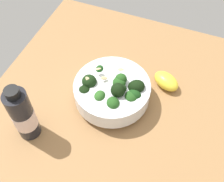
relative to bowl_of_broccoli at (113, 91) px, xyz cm
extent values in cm
cube|color=#996D42|center=(-2.11, -0.79, -6.31)|extent=(71.60, 71.60, 3.66)
cylinder|color=white|center=(0.20, -0.13, -3.65)|extent=(11.14, 11.14, 1.65)
cylinder|color=white|center=(0.20, -0.13, -0.35)|extent=(20.26, 20.26, 4.96)
cylinder|color=silver|center=(0.20, -0.13, 1.73)|extent=(17.68, 17.68, 0.80)
cylinder|color=#2F662B|center=(-1.50, -0.79, 1.67)|extent=(1.55, 1.50, 1.43)
ellipsoid|color=#23511C|center=(-1.50, -0.79, 3.14)|extent=(4.99, 4.91, 2.85)
cylinder|color=#3C7A32|center=(-6.22, 0.52, 0.49)|extent=(1.61, 1.81, 1.54)
ellipsoid|color=#194216|center=(-6.22, 0.52, 1.96)|extent=(4.03, 3.40, 3.96)
cylinder|color=#2F662B|center=(-1.56, -2.03, 1.82)|extent=(1.34, 1.39, 0.99)
ellipsoid|color=#23511C|center=(-1.56, -2.03, 3.24)|extent=(4.06, 4.20, 3.92)
cylinder|color=#589D47|center=(-5.31, -2.06, 0.40)|extent=(1.40, 1.47, 0.96)
ellipsoid|color=#194216|center=(-5.31, -2.06, 1.65)|extent=(3.35, 3.96, 2.52)
cylinder|color=#3C7A32|center=(-2.17, 5.02, 0.61)|extent=(1.55, 1.44, 1.55)
ellipsoid|color=#23511C|center=(-2.17, 5.02, 2.20)|extent=(4.80, 4.97, 3.47)
cylinder|color=#2F662B|center=(-5.42, -0.34, 0.51)|extent=(1.24, 1.21, 1.17)
ellipsoid|color=#386B2B|center=(-5.42, -0.34, 1.84)|extent=(2.69, 3.19, 2.72)
cylinder|color=#2F662B|center=(6.34, 3.71, 0.13)|extent=(1.66, 1.65, 1.02)
ellipsoid|color=black|center=(6.34, 3.71, 1.49)|extent=(4.15, 4.37, 2.91)
cylinder|color=#2F662B|center=(-1.77, 1.74, 1.59)|extent=(2.00, 2.01, 1.70)
ellipsoid|color=black|center=(-1.77, 1.74, 3.38)|extent=(5.40, 5.19, 5.09)
cylinder|color=#2F662B|center=(-5.65, 1.39, 0.29)|extent=(1.49, 1.48, 1.44)
ellipsoid|color=#23511C|center=(-5.65, 1.39, 1.73)|extent=(4.99, 4.46, 3.88)
cylinder|color=#2F662B|center=(5.40, -4.04, 0.00)|extent=(1.13, 1.22, 1.83)
ellipsoid|color=#194216|center=(5.40, -4.04, 1.57)|extent=(3.00, 3.66, 3.27)
cylinder|color=#3C7A32|center=(-2.77, 0.31, 1.18)|extent=(1.20, 0.99, 1.60)
ellipsoid|color=black|center=(-2.77, 0.31, 2.60)|extent=(2.97, 3.48, 3.02)
cylinder|color=#4A8F3C|center=(1.86, 4.10, 0.34)|extent=(1.57, 1.59, 1.03)
ellipsoid|color=#2D6023|center=(1.86, 4.10, 1.77)|extent=(3.91, 4.52, 4.74)
cylinder|color=#4A8F3C|center=(-5.90, -1.70, 0.56)|extent=(1.76, 1.48, 1.64)
ellipsoid|color=black|center=(-5.90, -1.70, 2.43)|extent=(6.06, 6.19, 6.00)
cylinder|color=#4A8F3C|center=(6.09, 1.14, 0.51)|extent=(2.03, 2.13, 1.38)
ellipsoid|color=black|center=(6.09, 1.14, 2.31)|extent=(5.20, 4.69, 5.87)
ellipsoid|color=#DBBC84|center=(5.10, -2.33, 4.09)|extent=(2.08, 1.86, 0.63)
ellipsoid|color=#DBBC84|center=(5.97, 1.84, 4.03)|extent=(2.08, 1.54, 1.38)
ellipsoid|color=#DBBC84|center=(-0.07, -5.96, 2.18)|extent=(2.05, 1.53, 0.56)
ellipsoid|color=#DBBC84|center=(2.70, -0.80, 3.10)|extent=(2.01, 1.79, 1.09)
ellipsoid|color=#DBBC84|center=(-6.57, 1.48, 1.86)|extent=(1.20, 1.90, 0.57)
ellipsoid|color=yellow|center=(-12.28, -10.40, -2.49)|extent=(9.22, 7.96, 3.99)
cylinder|color=black|center=(16.08, 16.75, 3.39)|extent=(5.45, 5.45, 15.74)
cylinder|color=black|center=(16.08, 16.75, 12.25)|extent=(3.29, 3.29, 1.99)
cylinder|color=beige|center=(16.08, 16.75, 2.05)|extent=(5.56, 5.56, 5.37)
camera|label=1|loc=(-16.10, 41.10, 59.91)|focal=45.02mm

